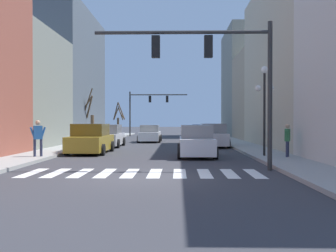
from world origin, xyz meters
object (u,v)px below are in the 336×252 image
at_px(street_lamp_right_corner, 264,93).
at_px(street_tree_left_far, 118,120).
at_px(car_driving_away_lane, 108,136).
at_px(street_tree_right_far, 90,119).
at_px(car_at_intersection, 200,132).
at_px(car_parked_right_near, 213,136).
at_px(traffic_signal_far, 148,103).
at_px(car_parked_left_far, 150,134).
at_px(car_driving_toward_lane, 91,140).
at_px(traffic_signal_near, 217,62).
at_px(pedestrian_on_right_sidewalk, 38,135).
at_px(pedestrian_crossing_street, 287,137).
at_px(car_parked_right_far, 196,142).

height_order(street_lamp_right_corner, street_tree_left_far, street_lamp_right_corner).
distance_m(car_driving_away_lane, street_tree_right_far, 7.89).
bearing_deg(car_at_intersection, car_parked_right_near, -179.90).
distance_m(traffic_signal_far, car_parked_right_near, 22.19).
xyz_separation_m(street_lamp_right_corner, car_parked_left_far, (-6.92, 15.71, -2.62)).
height_order(car_driving_toward_lane, street_tree_right_far, street_tree_right_far).
xyz_separation_m(street_lamp_right_corner, car_driving_away_lane, (-9.54, 8.87, -2.58)).
bearing_deg(traffic_signal_near, pedestrian_on_right_sidewalk, 154.11).
relative_size(pedestrian_crossing_street, street_tree_left_far, 0.39).
bearing_deg(pedestrian_on_right_sidewalk, traffic_signal_near, 126.58).
relative_size(traffic_signal_far, car_parked_right_far, 1.74).
distance_m(car_driving_toward_lane, car_at_intersection, 23.03).
height_order(traffic_signal_far, car_parked_right_near, traffic_signal_far).
xyz_separation_m(car_parked_right_near, car_parked_left_far, (-5.13, 6.80, -0.07)).
bearing_deg(traffic_signal_far, pedestrian_crossing_street, -73.24).
height_order(traffic_signal_near, street_tree_left_far, traffic_signal_near).
relative_size(street_lamp_right_corner, car_parked_right_near, 1.01).
xyz_separation_m(car_driving_away_lane, car_parked_right_near, (7.75, 0.04, 0.03)).
distance_m(traffic_signal_near, car_parked_right_near, 14.22).
relative_size(street_lamp_right_corner, pedestrian_crossing_street, 2.81).
bearing_deg(street_tree_right_far, street_lamp_right_corner, -52.18).
height_order(car_parked_left_far, pedestrian_on_right_sidewalk, pedestrian_on_right_sidewalk).
distance_m(car_parked_right_far, street_tree_right_far, 17.82).
height_order(car_driving_toward_lane, car_at_intersection, car_driving_toward_lane).
bearing_deg(car_driving_away_lane, car_driving_toward_lane, -179.64).
xyz_separation_m(car_driving_toward_lane, pedestrian_crossing_street, (10.48, -3.67, 0.30)).
xyz_separation_m(car_parked_right_far, car_driving_toward_lane, (-6.11, 2.18, 0.02)).
xyz_separation_m(street_lamp_right_corner, car_at_intersection, (-1.82, 24.68, -2.62)).
bearing_deg(car_driving_toward_lane, street_tree_left_far, 5.10).
bearing_deg(street_lamp_right_corner, car_parked_right_far, 166.78).
height_order(car_parked_left_far, street_tree_left_far, street_tree_left_far).
distance_m(street_lamp_right_corner, car_parked_right_near, 9.44).
bearing_deg(car_at_intersection, car_parked_left_far, 150.37).
xyz_separation_m(traffic_signal_near, car_parked_right_far, (-0.51, 5.66, -3.37)).
xyz_separation_m(car_at_intersection, street_tree_left_far, (-10.02, 4.42, 1.39)).
bearing_deg(car_driving_away_lane, car_parked_right_near, -89.72).
relative_size(car_driving_away_lane, pedestrian_on_right_sidewalk, 2.60).
distance_m(car_at_intersection, street_tree_right_far, 13.77).
relative_size(car_parked_right_near, car_at_intersection, 0.93).
height_order(traffic_signal_far, street_tree_left_far, traffic_signal_far).
relative_size(car_driving_away_lane, street_tree_left_far, 1.12).
xyz_separation_m(traffic_signal_near, street_tree_right_far, (-9.59, 20.94, -2.05)).
xyz_separation_m(traffic_signal_near, car_parked_left_far, (-4.03, 20.57, -3.43)).
distance_m(traffic_signal_far, street_tree_right_far, 14.59).
relative_size(traffic_signal_near, street_tree_right_far, 1.42).
height_order(pedestrian_crossing_street, street_tree_right_far, street_tree_right_far).
distance_m(traffic_signal_far, street_lamp_right_corner, 31.00).
bearing_deg(street_lamp_right_corner, car_parked_left_far, 113.77).
relative_size(traffic_signal_far, street_lamp_right_corner, 1.63).
height_order(car_at_intersection, pedestrian_on_right_sidewalk, pedestrian_on_right_sidewalk).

